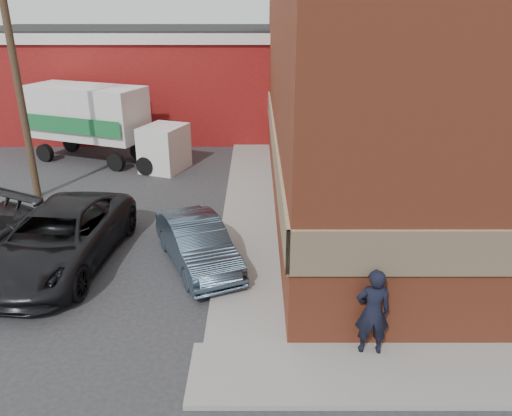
% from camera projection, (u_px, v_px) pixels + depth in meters
% --- Properties ---
extents(ground, '(90.00, 90.00, 0.00)m').
position_uv_depth(ground, '(218.00, 347.00, 10.73)').
color(ground, '#28282B').
rests_on(ground, ground).
extents(brick_building, '(14.25, 18.25, 9.36)m').
position_uv_depth(brick_building, '(477.00, 70.00, 17.24)').
color(brick_building, brown).
rests_on(brick_building, ground).
extents(sidewalk_west, '(1.80, 18.00, 0.12)m').
position_uv_depth(sidewalk_west, '(250.00, 195.00, 19.02)').
color(sidewalk_west, gray).
rests_on(sidewalk_west, ground).
extents(warehouse, '(16.30, 8.30, 5.60)m').
position_uv_depth(warehouse, '(135.00, 79.00, 28.12)').
color(warehouse, maroon).
rests_on(warehouse, ground).
extents(utility_pole, '(2.00, 0.26, 9.00)m').
position_uv_depth(utility_pole, '(15.00, 68.00, 17.22)').
color(utility_pole, '#4A3825').
rests_on(utility_pole, ground).
extents(man, '(0.72, 0.49, 1.93)m').
position_uv_depth(man, '(373.00, 312.00, 10.08)').
color(man, black).
rests_on(man, sidewalk_south).
extents(sedan, '(2.95, 4.33, 1.35)m').
position_uv_depth(sedan, '(197.00, 244.00, 13.83)').
color(sedan, '#334455').
rests_on(sedan, ground).
extents(suv_a, '(3.29, 6.17, 1.65)m').
position_uv_depth(suv_a, '(59.00, 238.00, 13.80)').
color(suv_a, black).
rests_on(suv_a, ground).
extents(box_truck, '(7.22, 4.41, 3.43)m').
position_uv_depth(box_truck, '(100.00, 120.00, 22.37)').
color(box_truck, silver).
rests_on(box_truck, ground).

